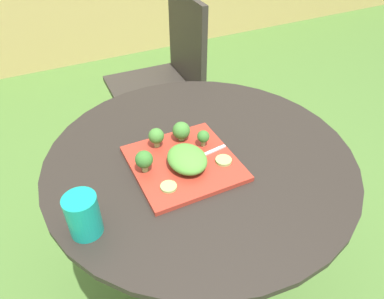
{
  "coord_description": "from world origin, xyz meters",
  "views": [
    {
      "loc": [
        -0.38,
        -0.73,
        1.4
      ],
      "look_at": [
        -0.03,
        -0.01,
        0.75
      ],
      "focal_mm": 33.8,
      "sensor_mm": 36.0,
      "label": 1
    }
  ],
  "objects": [
    {
      "name": "patio_chair",
      "position": [
        0.27,
        0.9,
        0.53
      ],
      "size": [
        0.45,
        0.45,
        0.9
      ],
      "color": "#332D28",
      "rests_on": "ground_plane"
    },
    {
      "name": "broccoli_floret_2",
      "position": [
        -0.02,
        0.08,
        0.76
      ],
      "size": [
        0.05,
        0.05,
        0.06
      ],
      "color": "#99B770",
      "rests_on": "salad_plate"
    },
    {
      "name": "ground_plane",
      "position": [
        0.0,
        0.0,
        0.0
      ],
      "size": [
        12.0,
        12.0,
        0.0
      ],
      "primitive_type": "plane",
      "color": "#4C7533"
    },
    {
      "name": "cucumber_slice_1",
      "position": [
        0.04,
        -0.07,
        0.73
      ],
      "size": [
        0.05,
        0.05,
        0.01
      ],
      "primitive_type": "cylinder",
      "color": "#8EB766",
      "rests_on": "salad_plate"
    },
    {
      "name": "drinking_glass",
      "position": [
        -0.37,
        -0.13,
        0.76
      ],
      "size": [
        0.08,
        0.08,
        0.11
      ],
      "color": "#149989",
      "rests_on": "patio_table"
    },
    {
      "name": "patio_table",
      "position": [
        0.0,
        0.0,
        0.46
      ],
      "size": [
        0.92,
        0.92,
        0.71
      ],
      "color": "#28231E",
      "rests_on": "ground_plane"
    },
    {
      "name": "lettuce_mound",
      "position": [
        -0.06,
        -0.04,
        0.75
      ],
      "size": [
        0.11,
        0.13,
        0.05
      ],
      "primitive_type": "ellipsoid",
      "color": "#519338",
      "rests_on": "salad_plate"
    },
    {
      "name": "cucumber_slice_0",
      "position": [
        -0.14,
        -0.1,
        0.73
      ],
      "size": [
        0.04,
        0.04,
        0.01
      ],
      "primitive_type": "cylinder",
      "color": "#8EB766",
      "rests_on": "salad_plate"
    },
    {
      "name": "salad_plate",
      "position": [
        -0.06,
        -0.02,
        0.72
      ],
      "size": [
        0.29,
        0.29,
        0.01
      ],
      "primitive_type": "cube",
      "color": "#AD3323",
      "rests_on": "patio_table"
    },
    {
      "name": "broccoli_floret_3",
      "position": [
        -0.17,
        -0.01,
        0.77
      ],
      "size": [
        0.05,
        0.05,
        0.07
      ],
      "color": "#99B770",
      "rests_on": "salad_plate"
    },
    {
      "name": "broccoli_floret_0",
      "position": [
        0.02,
        0.02,
        0.76
      ],
      "size": [
        0.04,
        0.04,
        0.05
      ],
      "color": "#99B770",
      "rests_on": "salad_plate"
    },
    {
      "name": "fork",
      "position": [
        -0.01,
        -0.02,
        0.73
      ],
      "size": [
        0.15,
        0.04,
        0.0
      ],
      "color": "silver",
      "rests_on": "salad_plate"
    },
    {
      "name": "broccoli_floret_1",
      "position": [
        -0.1,
        0.08,
        0.76
      ],
      "size": [
        0.05,
        0.05,
        0.06
      ],
      "color": "#99B770",
      "rests_on": "salad_plate"
    }
  ]
}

